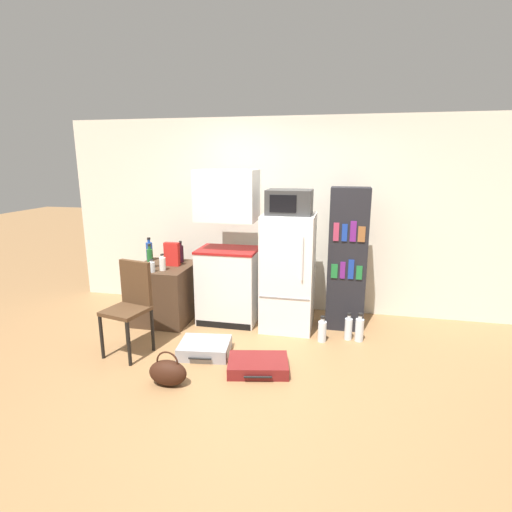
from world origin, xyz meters
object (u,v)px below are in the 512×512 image
object	(u,v)px
side_table	(165,292)
water_bottle_middle	(359,329)
chair	(131,299)
bookshelf	(347,260)
refrigerator	(288,272)
bottle_green_tall	(150,258)
microwave	(289,202)
bottle_wine_dark	(181,253)
water_bottle_front	(348,328)
suitcase_large_flat	(258,365)
suitcase_small_flat	(205,348)
bottle_milk_white	(162,263)
handbag	(168,372)
bottle_blue_soda	(149,251)
bottle_clear_short	(152,267)
bowl	(165,261)
water_bottle_back	(322,331)
kitchen_hutch	(228,255)
cereal_box	(172,254)

from	to	relation	value
side_table	water_bottle_middle	distance (m)	2.46
chair	bookshelf	bearing A→B (deg)	40.01
refrigerator	bottle_green_tall	xyz separation A→B (m)	(-1.69, -0.22, 0.14)
microwave	chair	size ratio (longest dim) A/B	0.53
bottle_wine_dark	water_bottle_front	world-z (taller)	bottle_wine_dark
suitcase_large_flat	suitcase_small_flat	xyz separation A→B (m)	(-0.63, 0.22, 0.01)
bottle_milk_white	suitcase_large_flat	xyz separation A→B (m)	(1.37, -0.85, -0.74)
microwave	handbag	distance (m)	2.29
chair	refrigerator	bearing A→B (deg)	45.80
bottle_blue_soda	refrigerator	bearing A→B (deg)	-3.87
side_table	bookshelf	distance (m)	2.34
bottle_clear_short	side_table	bearing A→B (deg)	87.68
bottle_milk_white	bottle_green_tall	bearing A→B (deg)	161.91
handbag	bookshelf	bearing A→B (deg)	47.18
refrigerator	bowl	world-z (taller)	refrigerator
bowl	water_bottle_back	world-z (taller)	bowl
bottle_clear_short	bottle_wine_dark	xyz separation A→B (m)	(0.16, 0.52, 0.05)
kitchen_hutch	chair	bearing A→B (deg)	-126.63
kitchen_hutch	bottle_blue_soda	xyz separation A→B (m)	(-1.11, 0.09, -0.03)
bottle_green_tall	water_bottle_middle	size ratio (longest dim) A/B	0.91
bookshelf	water_bottle_middle	world-z (taller)	bookshelf
bookshelf	suitcase_large_flat	size ratio (longest dim) A/B	2.63
water_bottle_front	water_bottle_back	world-z (taller)	water_bottle_front
microwave	bottle_milk_white	bearing A→B (deg)	-169.19
bottle_blue_soda	bottle_green_tall	xyz separation A→B (m)	(0.19, -0.35, -0.00)
side_table	suitcase_large_flat	xyz separation A→B (m)	(1.45, -1.05, -0.30)
refrigerator	water_bottle_back	bearing A→B (deg)	-36.95
bottle_blue_soda	bottle_green_tall	world-z (taller)	bottle_blue_soda
bowl	water_bottle_back	xyz separation A→B (m)	(2.07, -0.39, -0.61)
kitchen_hutch	microwave	distance (m)	1.02
side_table	water_bottle_middle	xyz separation A→B (m)	(2.45, -0.15, -0.22)
handbag	bottle_wine_dark	bearing A→B (deg)	107.88
bottle_clear_short	bottle_milk_white	bearing A→B (deg)	45.64
bottle_wine_dark	handbag	distance (m)	1.92
suitcase_small_flat	kitchen_hutch	bearing A→B (deg)	83.18
kitchen_hutch	water_bottle_front	world-z (taller)	kitchen_hutch
bottle_green_tall	microwave	bearing A→B (deg)	7.52
bookshelf	kitchen_hutch	bearing A→B (deg)	-175.52
bottle_wine_dark	suitcase_large_flat	bearing A→B (deg)	-44.29
refrigerator	microwave	size ratio (longest dim) A/B	2.71
chair	bowl	bearing A→B (deg)	107.54
bottle_blue_soda	bottle_green_tall	distance (m)	0.40
bottle_clear_short	cereal_box	xyz separation A→B (m)	(0.12, 0.33, 0.08)
side_table	water_bottle_middle	world-z (taller)	side_table
bottle_blue_soda	microwave	bearing A→B (deg)	-3.91
kitchen_hutch	water_bottle_middle	world-z (taller)	kitchen_hutch
bottle_wine_dark	handbag	world-z (taller)	bottle_wine_dark
bookshelf	bottle_wine_dark	world-z (taller)	bookshelf
bottle_clear_short	chair	world-z (taller)	chair
refrigerator	bottle_blue_soda	bearing A→B (deg)	176.13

